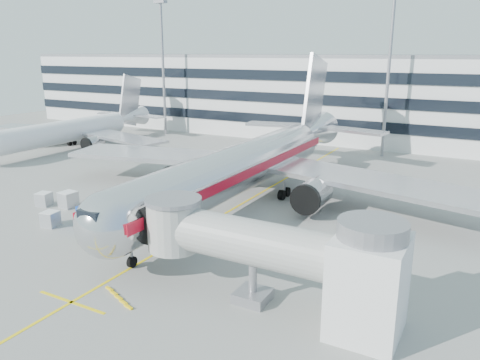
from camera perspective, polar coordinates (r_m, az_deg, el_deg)
The scene contains 15 objects.
ground at distance 43.47m, azimuth -5.99°, elevation -6.47°, with size 180.00×180.00×0.00m, color gray.
lead_in_line at distance 51.48m, azimuth 0.33°, elevation -2.86°, with size 0.25×70.00×0.01m, color yellow.
stop_bar at distance 34.07m, azimuth -19.86°, elevation -13.83°, with size 6.00×0.25×0.01m, color yellow.
main_jet at distance 51.79m, azimuth 1.24°, elevation 2.11°, with size 50.95×48.70×16.06m.
jet_bridge at distance 29.96m, azimuth 4.50°, elevation -8.78°, with size 17.80×4.50×7.00m.
terminal at distance 94.25m, azimuth 14.55°, elevation 9.83°, with size 150.00×24.25×15.60m.
light_mast_west at distance 94.98m, azimuth -9.40°, elevation 14.43°, with size 2.40×1.20×25.45m.
light_mast_centre at distance 76.56m, azimuth 17.76°, elevation 13.74°, with size 2.40×1.20×25.45m.
second_jet at distance 85.39m, azimuth -19.75°, elevation 5.76°, with size 38.21×36.52×12.04m.
belt_loader at distance 47.56m, azimuth -10.67°, elevation -3.90°, with size 4.70×2.05×2.21m.
baggage_tug at distance 46.85m, azimuth -18.14°, elevation -4.45°, with size 2.92×2.35×1.92m.
cargo_container_left at distance 48.15m, azimuth -22.12°, elevation -4.43°, with size 1.57×1.57×1.47m.
cargo_container_right at distance 54.77m, azimuth -22.78°, elevation -2.17°, with size 1.65×1.65×1.47m.
cargo_container_front at distance 53.31m, azimuth -20.20°, elevation -2.24°, with size 1.70×1.70×1.70m.
ramp_worker at distance 43.45m, azimuth -18.19°, elevation -5.77°, with size 0.74×0.48×2.02m, color #AEFF1A.
Camera 1 is at (23.24, -33.02, 16.10)m, focal length 35.00 mm.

